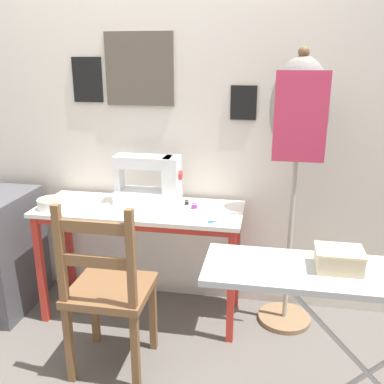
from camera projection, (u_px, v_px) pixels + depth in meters
name	position (u px, v px, depth m)	size (l,w,h in m)	color
ground_plane	(132.00, 334.00, 2.53)	(14.00, 14.00, 0.00)	#5B5651
wall_back	(150.00, 107.00, 2.65)	(10.00, 0.07, 2.55)	silver
sewing_table	(139.00, 223.00, 2.55)	(1.22, 0.46, 0.72)	silver
sewing_machine	(151.00, 182.00, 2.56)	(0.41, 0.17, 0.32)	white
fabric_bowl	(52.00, 203.00, 2.51)	(0.16, 0.16, 0.06)	silver
scissors	(216.00, 222.00, 2.31)	(0.13, 0.07, 0.01)	silver
thread_spool_near_machine	(187.00, 203.00, 2.57)	(0.03, 0.03, 0.03)	black
thread_spool_mid_table	(194.00, 206.00, 2.51)	(0.04, 0.04, 0.03)	purple
wooden_chair	(109.00, 292.00, 2.13)	(0.40, 0.38, 0.94)	brown
dress_form	(298.00, 128.00, 2.31)	(0.32, 0.32, 1.62)	#846647
ironing_board	(381.00, 286.00, 1.53)	(1.28, 0.32, 0.83)	#ADB2B7
storage_box	(339.00, 259.00, 1.55)	(0.17, 0.13, 0.08)	beige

